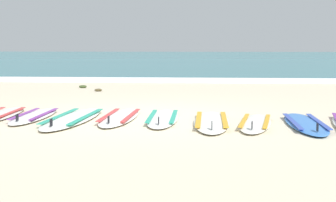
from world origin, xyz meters
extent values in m
plane|color=beige|center=(0.00, 0.00, 0.00)|extent=(80.00, 80.00, 0.00)
cube|color=teal|center=(0.00, 37.68, 0.05)|extent=(80.00, 60.00, 0.10)
cube|color=white|center=(0.00, 8.16, 0.06)|extent=(80.00, 0.95, 0.11)
cube|color=#D13838|center=(-2.26, -0.15, 0.08)|extent=(0.13, 1.53, 0.01)
ellipsoid|color=white|center=(-1.80, -0.17, 0.04)|extent=(0.50, 1.99, 0.07)
cube|color=purple|center=(-1.98, -0.17, 0.08)|extent=(0.07, 1.40, 0.01)
cube|color=purple|center=(-1.62, -0.17, 0.08)|extent=(0.07, 1.40, 0.01)
cube|color=black|center=(-1.80, -0.95, 0.12)|extent=(0.01, 0.09, 0.11)
ellipsoid|color=silver|center=(-1.06, -0.38, 0.04)|extent=(0.79, 2.60, 0.07)
cube|color=teal|center=(-1.29, -0.37, 0.08)|extent=(0.19, 1.80, 0.01)
cube|color=teal|center=(-0.83, -0.39, 0.08)|extent=(0.19, 1.80, 0.01)
cube|color=black|center=(-1.11, -1.38, 0.12)|extent=(0.02, 0.09, 0.11)
ellipsoid|color=white|center=(-0.29, -0.20, 0.04)|extent=(0.61, 2.19, 0.07)
cube|color=#D13838|center=(-0.49, -0.20, 0.08)|extent=(0.12, 1.52, 0.01)
cube|color=#D13838|center=(-0.10, -0.21, 0.08)|extent=(0.12, 1.52, 0.01)
cube|color=black|center=(-0.32, -1.05, 0.12)|extent=(0.01, 0.09, 0.11)
ellipsoid|color=white|center=(0.45, -0.28, 0.04)|extent=(0.54, 2.09, 0.07)
cube|color=teal|center=(0.26, -0.28, 0.08)|extent=(0.09, 1.46, 0.01)
cube|color=teal|center=(0.64, -0.28, 0.08)|extent=(0.09, 1.46, 0.01)
cube|color=black|center=(0.45, -1.09, 0.12)|extent=(0.01, 0.09, 0.11)
ellipsoid|color=silver|center=(1.26, -0.56, 0.04)|extent=(0.60, 2.30, 0.07)
cube|color=gold|center=(1.06, -0.56, 0.08)|extent=(0.10, 1.61, 0.01)
cube|color=gold|center=(1.47, -0.56, 0.08)|extent=(0.10, 1.61, 0.01)
cube|color=black|center=(1.25, -1.45, 0.12)|extent=(0.01, 0.09, 0.11)
ellipsoid|color=silver|center=(1.95, -0.67, 0.04)|extent=(0.81, 2.01, 0.07)
cube|color=gold|center=(1.78, -0.64, 0.08)|extent=(0.30, 1.36, 0.01)
cube|color=gold|center=(2.12, -0.70, 0.08)|extent=(0.30, 1.36, 0.01)
cube|color=black|center=(1.82, -1.42, 0.12)|extent=(0.03, 0.09, 0.11)
ellipsoid|color=#3875CC|center=(2.73, -0.65, 0.04)|extent=(0.58, 2.22, 0.07)
cube|color=#334CB2|center=(2.53, -0.65, 0.08)|extent=(0.10, 1.55, 0.01)
cube|color=#334CB2|center=(2.93, -0.66, 0.08)|extent=(0.10, 1.55, 0.01)
cube|color=black|center=(2.72, -1.52, 0.12)|extent=(0.01, 0.09, 0.11)
ellipsoid|color=#384723|center=(-2.39, 5.61, 0.04)|extent=(0.23, 0.19, 0.08)
ellipsoid|color=#4C4228|center=(-1.72, 4.62, 0.04)|extent=(0.21, 0.17, 0.07)
camera|label=1|loc=(1.12, -8.29, 1.27)|focal=51.73mm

